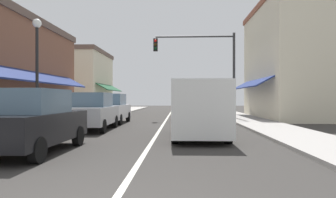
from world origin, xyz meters
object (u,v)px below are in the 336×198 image
Objects in this scene: parked_car_second_left at (93,112)px; van_in_lane at (198,108)px; parked_car_nearest_left at (33,121)px; traffic_signal_mast_arm at (206,60)px; street_lamp_left_near at (37,57)px; parked_car_third_left at (111,109)px.

van_in_lane reaches higher than parked_car_second_left.
traffic_signal_mast_arm reaches higher than parked_car_nearest_left.
traffic_signal_mast_arm is 12.46m from street_lamp_left_near.
parked_car_second_left is 4.06m from parked_car_third_left.
parked_car_nearest_left is 0.80× the size of van_in_lane.
parked_car_nearest_left and parked_car_second_left have the same top height.
van_in_lane is (4.82, -2.47, 0.27)m from parked_car_second_left.
parked_car_third_left is at bearing -148.78° from traffic_signal_mast_arm.
parked_car_second_left is 3.52m from street_lamp_left_near.
van_in_lane is at bearing -53.13° from parked_car_third_left.
street_lamp_left_near is (-1.74, 3.98, 2.32)m from parked_car_nearest_left.
parked_car_second_left is at bearing -127.84° from traffic_signal_mast_arm.
street_lamp_left_near is (-1.70, -2.04, 2.32)m from parked_car_second_left.
parked_car_second_left is 0.67× the size of traffic_signal_mast_arm.
parked_car_second_left is 0.80× the size of van_in_lane.
parked_car_second_left is (-0.04, 6.02, 0.00)m from parked_car_nearest_left.
street_lamp_left_near is at bearing 114.72° from parked_car_nearest_left.
street_lamp_left_near is at bearing 176.09° from van_in_lane.
parked_car_second_left is at bearing 91.47° from parked_car_nearest_left.
parked_car_second_left and parked_car_third_left have the same top height.
van_in_lane reaches higher than parked_car_nearest_left.
street_lamp_left_near is (-7.69, -9.75, -1.03)m from traffic_signal_mast_arm.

